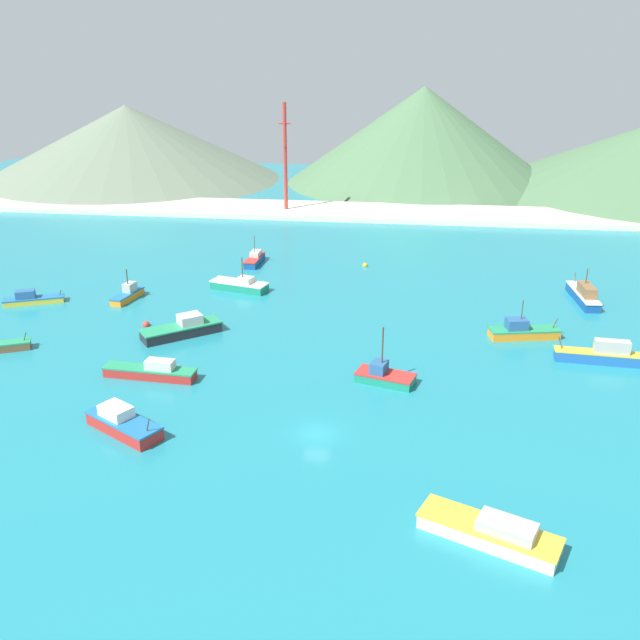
% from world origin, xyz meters
% --- Properties ---
extents(ground, '(260.00, 280.00, 0.50)m').
position_xyz_m(ground, '(0.00, 30.00, -0.25)').
color(ground, teal).
extents(fishing_boat_0, '(3.04, 11.01, 5.33)m').
position_xyz_m(fishing_boat_0, '(35.29, 43.48, 1.12)').
color(fishing_boat_0, '#14478C').
rests_on(fishing_boat_0, ground).
extents(fishing_boat_1, '(10.74, 2.61, 3.07)m').
position_xyz_m(fishing_boat_1, '(32.54, 21.13, 1.11)').
color(fishing_boat_1, '#1E5BA8').
rests_on(fishing_boat_1, ground).
extents(fishing_boat_2, '(7.31, 4.77, 6.84)m').
position_xyz_m(fishing_boat_2, '(6.25, 12.42, 0.82)').
color(fishing_boat_2, '#198466').
rests_on(fishing_boat_2, ground).
extents(fishing_boat_3, '(9.68, 4.56, 5.33)m').
position_xyz_m(fishing_boat_3, '(24.04, 28.00, 0.92)').
color(fishing_boat_3, orange).
rests_on(fishing_boat_3, ground).
extents(fishing_boat_6, '(9.17, 7.09, 3.04)m').
position_xyz_m(fishing_boat_6, '(-19.45, -1.98, 0.97)').
color(fishing_boat_6, red).
rests_on(fishing_boat_6, ground).
extents(fishing_boat_7, '(11.24, 2.85, 2.37)m').
position_xyz_m(fishing_boat_7, '(-20.89, 10.03, 0.83)').
color(fishing_boat_7, red).
rests_on(fishing_boat_7, ground).
extents(fishing_boat_8, '(3.13, 7.07, 4.82)m').
position_xyz_m(fishing_boat_8, '(-34.10, 35.50, 0.85)').
color(fishing_boat_8, orange).
rests_on(fishing_boat_8, ground).
extents(fishing_boat_10, '(8.86, 5.35, 2.13)m').
position_xyz_m(fishing_boat_10, '(-47.88, 31.97, 0.72)').
color(fishing_boat_10, gold).
rests_on(fishing_boat_10, ground).
extents(fishing_boat_11, '(11.41, 7.29, 2.23)m').
position_xyz_m(fishing_boat_11, '(15.73, -14.11, 0.86)').
color(fishing_boat_11, silver).
rests_on(fishing_boat_11, ground).
extents(fishing_boat_12, '(9.76, 5.35, 5.48)m').
position_xyz_m(fishing_boat_12, '(-18.05, 42.11, 0.82)').
color(fishing_boat_12, '#198466').
rests_on(fishing_boat_12, ground).
extents(fishing_boat_13, '(2.43, 7.60, 5.14)m').
position_xyz_m(fishing_boat_13, '(-18.84, 56.57, 0.81)').
color(fishing_boat_13, '#14478C').
rests_on(fishing_boat_13, ground).
extents(fishing_boat_14, '(10.43, 9.23, 2.77)m').
position_xyz_m(fishing_boat_14, '(-21.28, 22.86, 0.96)').
color(fishing_boat_14, '#232328').
rests_on(fishing_boat_14, ground).
extents(buoy_0, '(1.02, 1.02, 1.02)m').
position_xyz_m(buoy_0, '(-27.44, 25.45, 0.18)').
color(buoy_0, red).
rests_on(buoy_0, ground).
extents(buoy_1, '(0.92, 0.92, 0.92)m').
position_xyz_m(buoy_1, '(0.97, 57.47, 0.16)').
color(buoy_1, gold).
rests_on(buoy_1, ground).
extents(beach_strip, '(247.00, 16.60, 1.20)m').
position_xyz_m(beach_strip, '(0.00, 97.95, 0.60)').
color(beach_strip, beige).
rests_on(beach_strip, ground).
extents(hill_west, '(87.02, 87.02, 21.08)m').
position_xyz_m(hill_west, '(-73.22, 134.96, 10.54)').
color(hill_west, '#60705B').
rests_on(hill_west, ground).
extents(hill_central, '(76.69, 76.69, 26.46)m').
position_xyz_m(hill_central, '(11.19, 141.54, 13.23)').
color(hill_central, '#476B47').
rests_on(hill_central, ground).
extents(radio_tower, '(2.50, 2.00, 25.03)m').
position_xyz_m(radio_tower, '(-20.14, 96.37, 12.76)').
color(radio_tower, '#B7332D').
rests_on(radio_tower, ground).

